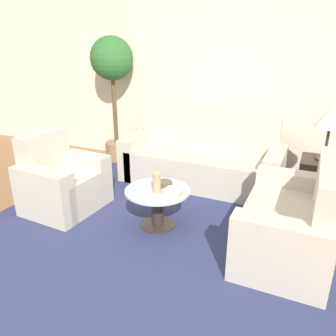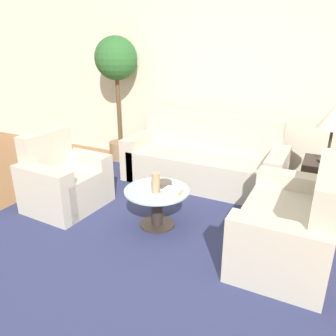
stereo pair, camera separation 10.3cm
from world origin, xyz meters
TOP-DOWN VIEW (x-y plane):
  - ground_plane at (0.00, 0.00)m, footprint 14.00×14.00m
  - wall_back at (0.00, 2.64)m, footprint 10.00×0.06m
  - rug at (0.04, 0.74)m, footprint 3.46×3.40m
  - sofa_main at (0.06, 2.02)m, footprint 2.08×0.77m
  - armchair at (-1.14, 0.65)m, footprint 0.75×0.85m
  - loveseat at (1.34, 0.82)m, footprint 0.74×1.26m
  - coffee_table at (0.04, 0.74)m, footprint 0.66×0.66m
  - side_table at (1.51, 1.86)m, footprint 0.46×0.46m
  - table_lamp at (1.51, 1.86)m, footprint 0.33×0.33m
  - potted_plant at (-1.48, 2.31)m, footprint 0.63×0.63m
  - vase at (0.06, 0.68)m, footprint 0.08×0.08m
  - bowl at (0.06, 0.86)m, footprint 0.16×0.16m
  - book_stack at (0.23, 0.70)m, footprint 0.18×0.13m

SIDE VIEW (x-z plane):
  - ground_plane at x=0.00m, z-range 0.00..0.00m
  - rug at x=0.04m, z-range 0.00..0.01m
  - coffee_table at x=0.04m, z-range 0.06..0.46m
  - armchair at x=-1.14m, z-range -0.14..0.71m
  - loveseat at x=1.34m, z-range -0.15..0.72m
  - side_table at x=1.51m, z-range 0.00..0.58m
  - sofa_main at x=0.06m, z-range -0.16..0.73m
  - bowl at x=0.06m, z-range 0.40..0.45m
  - book_stack at x=0.23m, z-range 0.40..0.47m
  - vase at x=0.06m, z-range 0.40..0.61m
  - table_lamp at x=1.51m, z-range 0.74..1.36m
  - wall_back at x=0.00m, z-range 0.00..2.60m
  - potted_plant at x=-1.48m, z-range 0.43..2.31m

